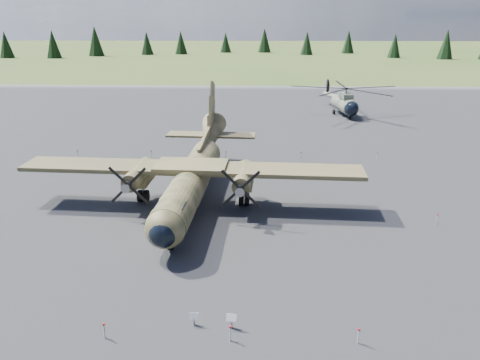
{
  "coord_description": "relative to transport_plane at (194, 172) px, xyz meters",
  "views": [
    {
      "loc": [
        3.04,
        -31.8,
        14.64
      ],
      "look_at": [
        1.96,
        2.0,
        2.6
      ],
      "focal_mm": 35.0,
      "sensor_mm": 36.0,
      "label": 1
    }
  ],
  "objects": [
    {
      "name": "ground",
      "position": [
        1.88,
        -4.0,
        -2.56
      ],
      "size": [
        500.0,
        500.0,
        0.0
      ],
      "primitive_type": "plane",
      "color": "#4F5D29",
      "rests_on": "ground"
    },
    {
      "name": "apron",
      "position": [
        1.88,
        6.0,
        -2.56
      ],
      "size": [
        120.0,
        120.0,
        0.04
      ],
      "primitive_type": "cube",
      "color": "#58595D",
      "rests_on": "ground"
    },
    {
      "name": "transport_plane",
      "position": [
        0.0,
        0.0,
        0.0
      ],
      "size": [
        27.0,
        24.51,
        8.9
      ],
      "rotation": [
        0.0,
        0.0,
        -0.05
      ],
      "color": "#3C4023",
      "rests_on": "ground"
    },
    {
      "name": "helicopter_near",
      "position": [
        18.47,
        35.36,
        0.47
      ],
      "size": [
        19.16,
        20.92,
        4.27
      ],
      "rotation": [
        0.0,
        0.0,
        0.15
      ],
      "color": "gray",
      "rests_on": "ground"
    },
    {
      "name": "info_placard_left",
      "position": [
        2.02,
        -16.38,
        -2.07
      ],
      "size": [
        0.47,
        0.21,
        0.73
      ],
      "rotation": [
        0.0,
        0.0,
        0.04
      ],
      "color": "gray",
      "rests_on": "ground"
    },
    {
      "name": "info_placard_right",
      "position": [
        3.88,
        -16.54,
        -2.02
      ],
      "size": [
        0.55,
        0.31,
        0.81
      ],
      "rotation": [
        0.0,
        0.0,
        -0.19
      ],
      "color": "gray",
      "rests_on": "ground"
    },
    {
      "name": "barrier_fence",
      "position": [
        1.42,
        -4.08,
        -2.05
      ],
      "size": [
        33.12,
        29.62,
        0.85
      ],
      "color": "silver",
      "rests_on": "ground"
    },
    {
      "name": "treeline",
      "position": [
        -3.12,
        -13.3,
        2.23
      ],
      "size": [
        327.74,
        334.26,
        10.98
      ],
      "color": "black",
      "rests_on": "ground"
    }
  ]
}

